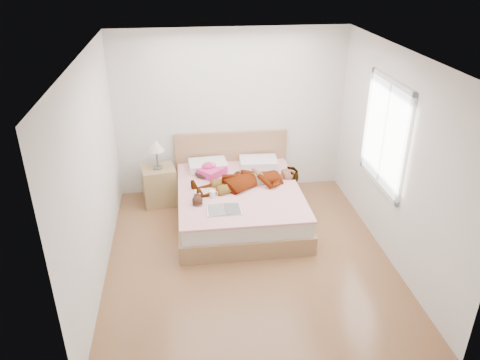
{
  "coord_description": "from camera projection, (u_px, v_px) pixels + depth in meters",
  "views": [
    {
      "loc": [
        -0.75,
        -4.95,
        3.62
      ],
      "look_at": [
        0.0,
        0.85,
        0.7
      ],
      "focal_mm": 35.0,
      "sensor_mm": 36.0,
      "label": 1
    }
  ],
  "objects": [
    {
      "name": "bed",
      "position": [
        238.0,
        200.0,
        6.89
      ],
      "size": [
        1.8,
        2.08,
        1.0
      ],
      "color": "brown",
      "rests_on": "ground"
    },
    {
      "name": "woman",
      "position": [
        249.0,
        177.0,
        6.79
      ],
      "size": [
        1.76,
        1.0,
        0.23
      ],
      "primitive_type": "imported",
      "rotation": [
        0.0,
        0.0,
        -1.33
      ],
      "color": "white",
      "rests_on": "bed"
    },
    {
      "name": "towel",
      "position": [
        211.0,
        170.0,
        7.08
      ],
      "size": [
        0.48,
        0.48,
        0.2
      ],
      "color": "#D73A6E",
      "rests_on": "bed"
    },
    {
      "name": "ground",
      "position": [
        248.0,
        257.0,
        6.1
      ],
      "size": [
        4.0,
        4.0,
        0.0
      ],
      "primitive_type": "plane",
      "color": "#57311B",
      "rests_on": "ground"
    },
    {
      "name": "plush_toy",
      "position": [
        197.0,
        199.0,
        6.29
      ],
      "size": [
        0.14,
        0.22,
        0.12
      ],
      "color": "black",
      "rests_on": "bed"
    },
    {
      "name": "coffee_mug",
      "position": [
        213.0,
        194.0,
        6.47
      ],
      "size": [
        0.13,
        0.1,
        0.09
      ],
      "color": "white",
      "rests_on": "bed"
    },
    {
      "name": "magazine",
      "position": [
        224.0,
        210.0,
        6.15
      ],
      "size": [
        0.47,
        0.31,
        0.03
      ],
      "color": "white",
      "rests_on": "bed"
    },
    {
      "name": "nightstand",
      "position": [
        159.0,
        183.0,
        7.24
      ],
      "size": [
        0.56,
        0.52,
        1.06
      ],
      "color": "olive",
      "rests_on": "ground"
    },
    {
      "name": "phone",
      "position": [
        212.0,
        163.0,
        7.06
      ],
      "size": [
        0.07,
        0.1,
        0.05
      ],
      "primitive_type": "cube",
      "rotation": [
        0.44,
        0.0,
        0.24
      ],
      "color": "silver",
      "rests_on": "bed"
    },
    {
      "name": "room_shell",
      "position": [
        385.0,
        135.0,
        5.89
      ],
      "size": [
        4.0,
        4.0,
        4.0
      ],
      "color": "white",
      "rests_on": "ground"
    },
    {
      "name": "hair",
      "position": [
        208.0,
        171.0,
        7.16
      ],
      "size": [
        0.53,
        0.59,
        0.07
      ],
      "primitive_type": "ellipsoid",
      "rotation": [
        0.0,
        0.0,
        -0.28
      ],
      "color": "black",
      "rests_on": "bed"
    }
  ]
}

